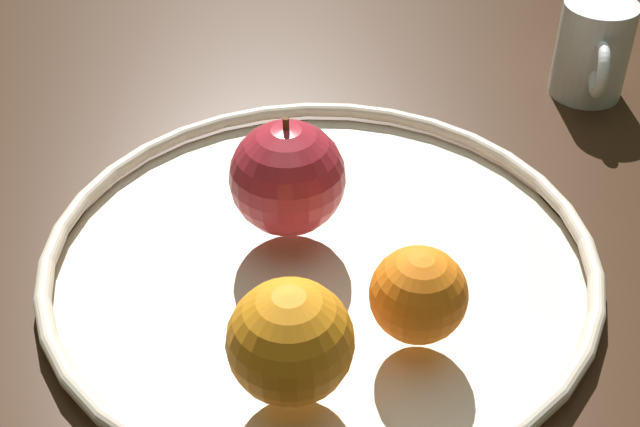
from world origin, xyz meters
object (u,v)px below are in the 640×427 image
Objects in this scene: fruit_bowl at (320,256)px; ambient_mug at (593,51)px; apple at (287,178)px; orange_front_left at (290,342)px; orange_front_right at (418,295)px.

ambient_mug reaches higher than fruit_bowl.
orange_front_left is (14.86, 2.56, -0.41)cm from apple.
apple is at bearing -131.19° from fruit_bowl.
apple is 1.22× the size of orange_front_left.
orange_front_right is (7.13, 7.03, 3.94)cm from fruit_bowl.
fruit_bowl is 3.86× the size of ambient_mug.
orange_front_right is at bearing -22.37° from ambient_mug.
orange_front_left reaches higher than ambient_mug.
fruit_bowl is at bearing 48.81° from apple.
apple reaches higher than ambient_mug.
orange_front_left is at bearing -0.16° from fruit_bowl.
ambient_mug is at bearing 151.90° from orange_front_left.
ambient_mug is at bearing 157.63° from orange_front_right.
orange_front_right is (9.40, 9.62, -1.05)cm from apple.
orange_front_left reaches higher than orange_front_right.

